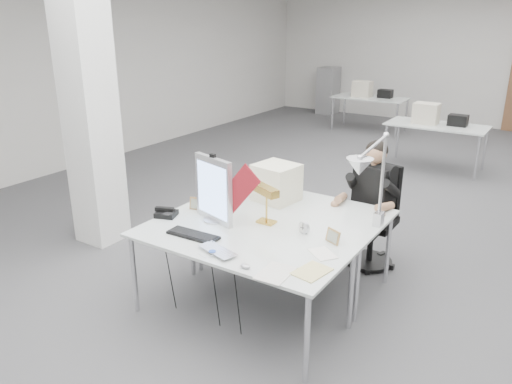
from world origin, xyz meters
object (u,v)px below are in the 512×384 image
laptop (212,253)px  desk_phone (166,214)px  beige_monitor (276,183)px  monitor (214,190)px  seated_person (374,184)px  office_chair (372,223)px  architect_lamp (372,183)px  bankers_lamp (267,207)px  desk_main (239,241)px

laptop → desk_phone: (-0.82, 0.39, 0.01)m
beige_monitor → desk_phone: bearing=-115.9°
laptop → monitor: bearing=141.8°
seated_person → laptop: (-0.58, -1.86, -0.13)m
monitor → beige_monitor: 0.77m
monitor → laptop: size_ratio=1.70×
office_chair → seated_person: seated_person is taller
monitor → architect_lamp: size_ratio=0.64×
beige_monitor → architect_lamp: bearing=-7.3°
monitor → desk_phone: (-0.43, -0.16, -0.27)m
architect_lamp → desk_phone: bearing=-146.9°
laptop → bankers_lamp: 0.77m
bankers_lamp → desk_main: bearing=-65.9°
office_chair → desk_main: bearing=-95.9°
desk_main → bankers_lamp: bankers_lamp is taller
office_chair → desk_phone: size_ratio=5.18×
office_chair → laptop: size_ratio=2.73×
laptop → bankers_lamp: bearing=104.4°
desk_phone → architect_lamp: (1.69, 0.60, 0.43)m
office_chair → laptop: (-0.58, -1.91, 0.30)m
bankers_lamp → desk_phone: 0.93m
beige_monitor → office_chair: bearing=47.2°
office_chair → desk_phone: (-1.40, -1.52, 0.31)m
bankers_lamp → seated_person: bearing=87.7°
monitor → beige_monitor: bearing=91.1°
bankers_lamp → beige_monitor: beige_monitor is taller
laptop → beige_monitor: bearing=114.7°
laptop → beige_monitor: size_ratio=0.89×
laptop → desk_phone: bearing=170.6°
office_chair → architect_lamp: bearing=-59.1°
desk_main → monitor: 0.56m
seated_person → desk_phone: seated_person is taller
office_chair → seated_person: size_ratio=0.94×
monitor → bankers_lamp: size_ratio=1.93×
office_chair → architect_lamp: 1.22m
desk_phone → office_chair: bearing=27.9°
seated_person → desk_main: bearing=-96.5°
desk_main → beige_monitor: 1.00m
laptop → beige_monitor: (-0.20, 1.29, 0.17)m
desk_main → office_chair: 1.70m
desk_phone → monitor: bearing=1.2°
office_chair → architect_lamp: architect_lamp is taller
office_chair → desk_phone: 2.10m
desk_main → bankers_lamp: 0.45m
beige_monitor → architect_lamp: architect_lamp is taller
monitor → desk_phone: size_ratio=3.22×
seated_person → architect_lamp: architect_lamp is taller
laptop → architect_lamp: 1.38m
laptop → architect_lamp: architect_lamp is taller
desk_phone → architect_lamp: architect_lamp is taller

